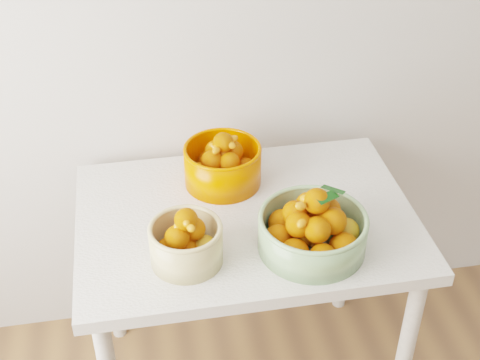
{
  "coord_description": "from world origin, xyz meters",
  "views": [
    {
      "loc": [
        -0.59,
        0.08,
        1.99
      ],
      "look_at": [
        -0.32,
        1.55,
        0.92
      ],
      "focal_mm": 50.0,
      "sensor_mm": 36.0,
      "label": 1
    }
  ],
  "objects_px": {
    "bowl_cream": "(186,242)",
    "bowl_orange": "(223,164)",
    "bowl_green": "(313,229)",
    "table": "(246,239)"
  },
  "relations": [
    {
      "from": "bowl_cream",
      "to": "bowl_orange",
      "type": "distance_m",
      "value": 0.38
    },
    {
      "from": "table",
      "to": "bowl_orange",
      "type": "bearing_deg",
      "value": 103.22
    },
    {
      "from": "table",
      "to": "bowl_orange",
      "type": "relative_size",
      "value": 3.86
    },
    {
      "from": "bowl_cream",
      "to": "bowl_green",
      "type": "xyz_separation_m",
      "value": [
        0.35,
        -0.01,
        0.0
      ]
    },
    {
      "from": "table",
      "to": "bowl_cream",
      "type": "distance_m",
      "value": 0.3
    },
    {
      "from": "bowl_green",
      "to": "bowl_orange",
      "type": "height_order",
      "value": "bowl_green"
    },
    {
      "from": "bowl_cream",
      "to": "bowl_green",
      "type": "bearing_deg",
      "value": -1.75
    },
    {
      "from": "bowl_cream",
      "to": "bowl_orange",
      "type": "xyz_separation_m",
      "value": [
        0.15,
        0.34,
        0.0
      ]
    },
    {
      "from": "bowl_green",
      "to": "bowl_orange",
      "type": "bearing_deg",
      "value": 118.7
    },
    {
      "from": "bowl_cream",
      "to": "bowl_orange",
      "type": "bearing_deg",
      "value": 65.94
    }
  ]
}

